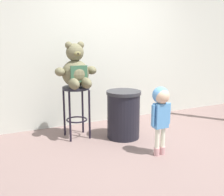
{
  "coord_description": "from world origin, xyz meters",
  "views": [
    {
      "loc": [
        -2.16,
        -2.97,
        1.55
      ],
      "look_at": [
        -0.48,
        0.55,
        0.69
      ],
      "focal_mm": 43.76,
      "sensor_mm": 36.0,
      "label": 1
    }
  ],
  "objects_px": {
    "trash_bin": "(123,114)",
    "teddy_bear": "(76,71)",
    "bar_stool_with_teddy": "(76,101)",
    "child_walking": "(161,106)"
  },
  "relations": [
    {
      "from": "bar_stool_with_teddy",
      "to": "child_walking",
      "type": "bearing_deg",
      "value": -55.27
    },
    {
      "from": "teddy_bear",
      "to": "child_walking",
      "type": "distance_m",
      "value": 1.41
    },
    {
      "from": "bar_stool_with_teddy",
      "to": "child_walking",
      "type": "xyz_separation_m",
      "value": [
        0.79,
        -1.14,
        0.09
      ]
    },
    {
      "from": "trash_bin",
      "to": "teddy_bear",
      "type": "bearing_deg",
      "value": 155.27
    },
    {
      "from": "bar_stool_with_teddy",
      "to": "child_walking",
      "type": "distance_m",
      "value": 1.39
    },
    {
      "from": "trash_bin",
      "to": "child_walking",
      "type": "bearing_deg",
      "value": -80.87
    },
    {
      "from": "teddy_bear",
      "to": "trash_bin",
      "type": "xyz_separation_m",
      "value": [
        0.66,
        -0.3,
        -0.69
      ]
    },
    {
      "from": "bar_stool_with_teddy",
      "to": "child_walking",
      "type": "relative_size",
      "value": 0.87
    },
    {
      "from": "child_walking",
      "to": "trash_bin",
      "type": "distance_m",
      "value": 0.87
    },
    {
      "from": "bar_stool_with_teddy",
      "to": "trash_bin",
      "type": "distance_m",
      "value": 0.77
    }
  ]
}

